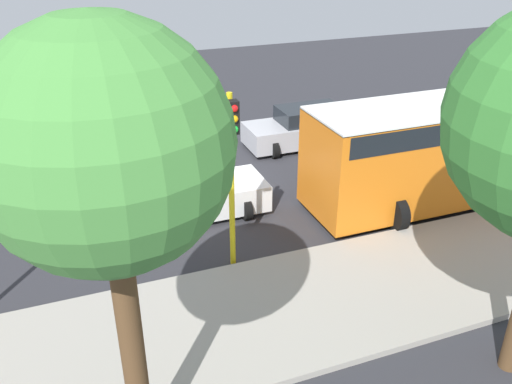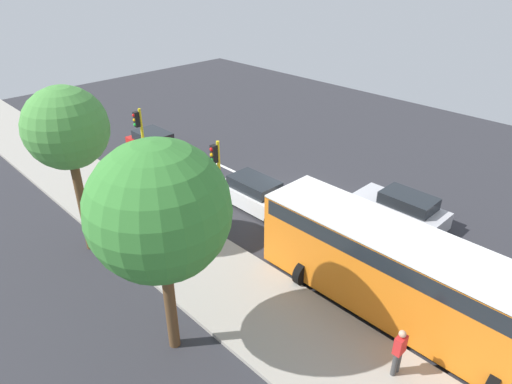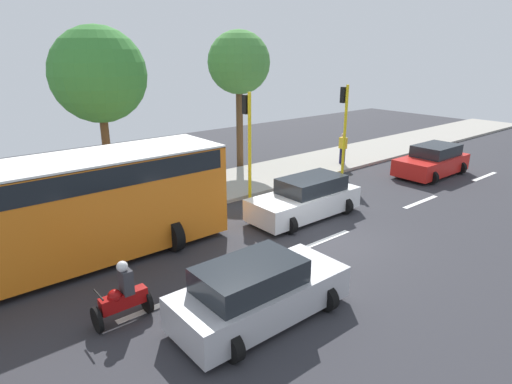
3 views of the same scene
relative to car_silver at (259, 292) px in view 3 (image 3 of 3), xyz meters
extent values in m
cube|color=#2D2D33|center=(1.98, -4.52, -0.76)|extent=(40.00, 60.00, 0.10)
cube|color=#9E998E|center=(8.98, -4.52, -0.64)|extent=(4.00, 60.00, 0.15)
cube|color=white|center=(1.98, -16.52, -0.71)|extent=(0.20, 2.40, 0.01)
cube|color=white|center=(1.98, -10.52, -0.71)|extent=(0.20, 2.40, 0.01)
cube|color=white|center=(1.98, -4.52, -0.71)|extent=(0.20, 2.40, 0.01)
cube|color=white|center=(1.98, 1.48, -0.71)|extent=(0.20, 2.40, 0.01)
cube|color=#B7B7BC|center=(0.00, -0.08, -0.15)|extent=(1.76, 4.32, 0.80)
cube|color=#1E2328|center=(0.00, 0.26, 0.53)|extent=(1.48, 2.42, 0.56)
cylinder|color=black|center=(0.77, -1.51, -0.39)|extent=(0.64, 0.22, 0.64)
cylinder|color=black|center=(-0.77, -1.51, -0.39)|extent=(0.64, 0.22, 0.64)
cylinder|color=black|center=(0.77, 1.34, -0.39)|extent=(0.64, 0.22, 0.64)
cylinder|color=black|center=(-0.77, 1.34, -0.39)|extent=(0.64, 0.22, 0.64)
cube|color=red|center=(3.90, -14.64, -0.15)|extent=(1.91, 4.20, 0.80)
cube|color=#1E2328|center=(3.90, -14.97, 0.53)|extent=(1.60, 2.35, 0.56)
cylinder|color=black|center=(3.06, -13.25, -0.39)|extent=(0.64, 0.22, 0.64)
cylinder|color=black|center=(4.75, -13.25, -0.39)|extent=(0.64, 0.22, 0.64)
cylinder|color=black|center=(3.06, -16.02, -0.39)|extent=(0.64, 0.22, 0.64)
cylinder|color=black|center=(4.75, -16.02, -0.39)|extent=(0.64, 0.22, 0.64)
cube|color=white|center=(3.92, -5.52, -0.15)|extent=(1.76, 4.52, 0.80)
cube|color=#1E2328|center=(3.92, -5.88, 0.53)|extent=(1.48, 2.53, 0.56)
cylinder|color=black|center=(3.15, -4.03, -0.39)|extent=(0.64, 0.22, 0.64)
cylinder|color=black|center=(4.70, -4.03, -0.39)|extent=(0.64, 0.22, 0.64)
cylinder|color=black|center=(3.15, -7.01, -0.39)|extent=(0.64, 0.22, 0.64)
cylinder|color=black|center=(4.70, -7.01, -0.39)|extent=(0.64, 0.22, 0.64)
cube|color=orange|center=(5.63, 3.24, 0.94)|extent=(2.50, 11.00, 2.90)
cube|color=black|center=(5.63, 3.24, 2.04)|extent=(2.52, 10.56, 0.60)
cube|color=white|center=(5.63, 3.24, 2.41)|extent=(2.50, 11.00, 0.08)
cylinder|color=black|center=(4.53, -0.28, -0.21)|extent=(1.00, 0.30, 1.00)
cylinder|color=black|center=(6.73, -0.28, -0.21)|extent=(1.00, 0.30, 1.00)
cylinder|color=black|center=(1.93, 3.12, -0.41)|extent=(0.60, 0.10, 0.60)
cylinder|color=black|center=(1.93, 1.92, -0.41)|extent=(0.60, 0.10, 0.60)
cube|color=#990C0C|center=(1.93, 2.47, -0.16)|extent=(0.28, 1.10, 0.36)
sphere|color=#990C0C|center=(1.93, 2.67, 0.02)|extent=(0.32, 0.32, 0.32)
cylinder|color=black|center=(1.93, 3.02, 0.19)|extent=(0.55, 0.04, 0.04)
cube|color=#333338|center=(1.93, 2.37, 0.29)|extent=(0.36, 0.24, 0.60)
sphere|color=silver|center=(1.93, 2.42, 0.69)|extent=(0.26, 0.26, 0.26)
cylinder|color=#1E1E4C|center=(7.79, -12.52, -0.14)|extent=(0.16, 0.16, 0.85)
cylinder|color=#1E1E4C|center=(7.99, -12.52, -0.14)|extent=(0.16, 0.16, 0.85)
cube|color=gold|center=(7.89, -12.52, 0.59)|extent=(0.40, 0.24, 0.60)
sphere|color=tan|center=(7.89, -12.52, 1.02)|extent=(0.22, 0.22, 0.22)
cylinder|color=yellow|center=(6.73, -11.15, 1.54)|extent=(0.14, 0.14, 4.50)
cube|color=black|center=(6.95, -11.15, 3.29)|extent=(0.24, 0.24, 0.76)
sphere|color=red|center=(7.07, -11.15, 3.53)|extent=(0.16, 0.16, 0.16)
sphere|color=#F2A50C|center=(7.07, -11.15, 3.29)|extent=(0.16, 0.16, 0.16)
sphere|color=green|center=(7.07, -11.15, 3.05)|extent=(0.16, 0.16, 0.16)
cylinder|color=yellow|center=(6.73, -5.13, 1.54)|extent=(0.14, 0.14, 4.50)
cube|color=black|center=(6.95, -5.13, 3.29)|extent=(0.24, 0.24, 0.76)
sphere|color=red|center=(7.07, -5.13, 3.53)|extent=(0.16, 0.16, 0.16)
sphere|color=#F2A50C|center=(7.07, -5.13, 3.29)|extent=(0.16, 0.16, 0.16)
sphere|color=green|center=(7.07, -5.13, 3.05)|extent=(0.16, 0.16, 0.16)
cylinder|color=brown|center=(11.49, -8.26, 1.46)|extent=(0.36, 0.36, 4.35)
sphere|color=#478C3D|center=(11.49, -8.26, 4.76)|extent=(3.20, 3.20, 3.20)
cylinder|color=brown|center=(12.07, -1.21, 1.12)|extent=(0.36, 0.36, 3.65)
sphere|color=#387F33|center=(12.07, -1.21, 4.36)|extent=(4.05, 4.05, 4.05)
camera|label=1|loc=(17.77, -8.72, 7.20)|focal=37.99mm
camera|label=2|loc=(17.51, 8.17, 10.59)|focal=31.36mm
camera|label=3|loc=(-6.70, 5.61, 5.34)|focal=30.12mm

